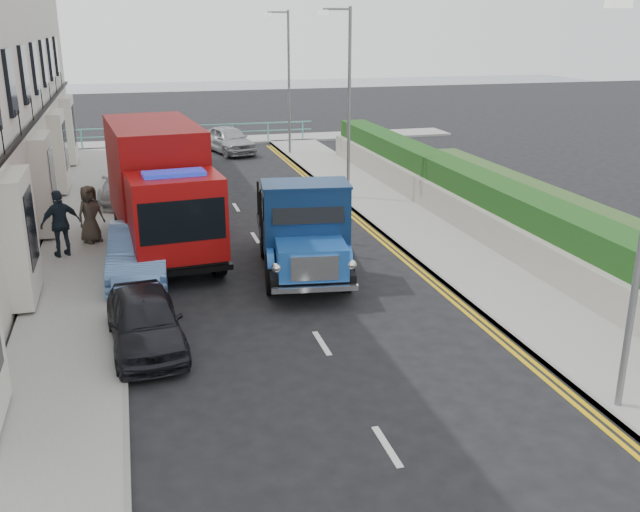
{
  "coord_description": "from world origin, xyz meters",
  "views": [
    {
      "loc": [
        -3.62,
        -11.3,
        6.53
      ],
      "look_at": [
        0.4,
        3.63,
        1.4
      ],
      "focal_mm": 40.0,
      "sensor_mm": 36.0,
      "label": 1
    }
  ],
  "objects_px": {
    "parked_car_front": "(145,320)",
    "bedford_lorry": "(305,236)",
    "lamp_far": "(286,74)",
    "lamp_mid": "(346,93)",
    "red_lorry": "(160,185)"
  },
  "relations": [
    {
      "from": "bedford_lorry",
      "to": "parked_car_front",
      "type": "relative_size",
      "value": 1.58
    },
    {
      "from": "bedford_lorry",
      "to": "red_lorry",
      "type": "relative_size",
      "value": 0.79
    },
    {
      "from": "parked_car_front",
      "to": "bedford_lorry",
      "type": "bearing_deg",
      "value": 32.67
    },
    {
      "from": "lamp_mid",
      "to": "lamp_far",
      "type": "bearing_deg",
      "value": 90.0
    },
    {
      "from": "red_lorry",
      "to": "parked_car_front",
      "type": "height_order",
      "value": "red_lorry"
    },
    {
      "from": "red_lorry",
      "to": "parked_car_front",
      "type": "bearing_deg",
      "value": -101.74
    },
    {
      "from": "bedford_lorry",
      "to": "red_lorry",
      "type": "distance_m",
      "value": 5.07
    },
    {
      "from": "bedford_lorry",
      "to": "red_lorry",
      "type": "height_order",
      "value": "red_lorry"
    },
    {
      "from": "lamp_far",
      "to": "red_lorry",
      "type": "xyz_separation_m",
      "value": [
        -7.02,
        -14.46,
        -2.04
      ]
    },
    {
      "from": "lamp_far",
      "to": "bedford_lorry",
      "type": "xyz_separation_m",
      "value": [
        -3.57,
        -18.09,
        -2.8
      ]
    },
    {
      "from": "parked_car_front",
      "to": "lamp_far",
      "type": "bearing_deg",
      "value": 65.75
    },
    {
      "from": "lamp_far",
      "to": "red_lorry",
      "type": "distance_m",
      "value": 16.2
    },
    {
      "from": "lamp_far",
      "to": "parked_car_front",
      "type": "xyz_separation_m",
      "value": [
        -7.78,
        -21.24,
        -3.38
      ]
    },
    {
      "from": "lamp_mid",
      "to": "lamp_far",
      "type": "xyz_separation_m",
      "value": [
        0.0,
        10.0,
        0.0
      ]
    },
    {
      "from": "lamp_mid",
      "to": "red_lorry",
      "type": "relative_size",
      "value": 0.97
    }
  ]
}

